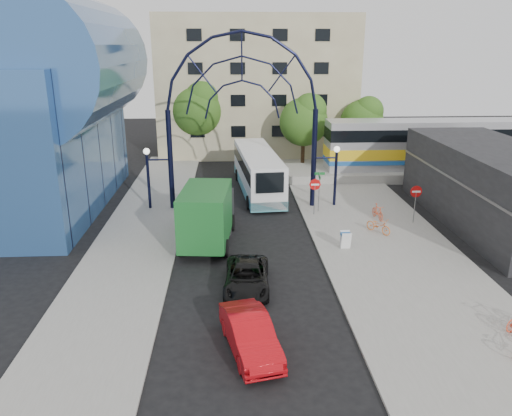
{
  "coord_description": "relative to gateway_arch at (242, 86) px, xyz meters",
  "views": [
    {
      "loc": [
        -0.9,
        -20.03,
        11.21
      ],
      "look_at": [
        0.5,
        6.0,
        2.61
      ],
      "focal_mm": 35.0,
      "sensor_mm": 36.0,
      "label": 1
    }
  ],
  "objects": [
    {
      "name": "green_truck",
      "position": [
        -2.23,
        -6.34,
        -6.81
      ],
      "size": [
        3.2,
        7.15,
        3.51
      ],
      "rotation": [
        0.0,
        0.0,
        -0.1
      ],
      "color": "black",
      "rests_on": "ground"
    },
    {
      "name": "ground",
      "position": [
        0.0,
        -14.0,
        -8.56
      ],
      "size": [
        120.0,
        120.0,
        0.0
      ],
      "primitive_type": "plane",
      "color": "black",
      "rests_on": "ground"
    },
    {
      "name": "bike_near_a",
      "position": [
        8.17,
        -5.72,
        -7.96
      ],
      "size": [
        1.56,
        1.83,
        0.95
      ],
      "primitive_type": "imported",
      "rotation": [
        0.0,
        0.0,
        0.62
      ],
      "color": "orange",
      "rests_on": "sidewalk_east"
    },
    {
      "name": "gateway_arch",
      "position": [
        0.0,
        0.0,
        0.0
      ],
      "size": [
        13.64,
        0.44,
        12.1
      ],
      "color": "black",
      "rests_on": "ground"
    },
    {
      "name": "red_sedan",
      "position": [
        -0.24,
        -17.57,
        -7.83
      ],
      "size": [
        2.48,
        4.64,
        1.45
      ],
      "primitive_type": "imported",
      "rotation": [
        0.0,
        0.0,
        0.23
      ],
      "color": "#B60B11",
      "rests_on": "ground"
    },
    {
      "name": "bike_near_b",
      "position": [
        8.85,
        -3.21,
        -7.94
      ],
      "size": [
        0.71,
        1.72,
        1.0
      ],
      "primitive_type": "imported",
      "rotation": [
        0.0,
        0.0,
        0.14
      ],
      "color": "#E0532C",
      "rests_on": "sidewalk_east"
    },
    {
      "name": "transit_hall",
      "position": [
        -15.3,
        1.0,
        -1.86
      ],
      "size": [
        16.5,
        18.0,
        14.5
      ],
      "color": "#305994",
      "rests_on": "ground"
    },
    {
      "name": "do_not_enter_sign",
      "position": [
        11.0,
        -4.0,
        -6.58
      ],
      "size": [
        0.76,
        0.07,
        2.48
      ],
      "color": "slate",
      "rests_on": "sidewalk_east"
    },
    {
      "name": "tree_north_c",
      "position": [
        12.12,
        13.93,
        -4.28
      ],
      "size": [
        4.16,
        4.16,
        6.5
      ],
      "color": "#382314",
      "rests_on": "ground"
    },
    {
      "name": "apartment_block",
      "position": [
        2.0,
        20.97,
        -1.55
      ],
      "size": [
        20.0,
        12.1,
        14.0
      ],
      "color": "tan",
      "rests_on": "ground"
    },
    {
      "name": "black_suv",
      "position": [
        -0.18,
        -12.53,
        -7.93
      ],
      "size": [
        2.34,
        4.65,
        1.26
      ],
      "primitive_type": "imported",
      "rotation": [
        0.0,
        0.0,
        -0.06
      ],
      "color": "black",
      "rests_on": "ground"
    },
    {
      "name": "train_car",
      "position": [
        20.0,
        8.0,
        -5.66
      ],
      "size": [
        25.1,
        3.05,
        4.2
      ],
      "color": "#B7B7BC",
      "rests_on": "train_platform"
    },
    {
      "name": "tree_north_a",
      "position": [
        6.12,
        11.93,
        -3.95
      ],
      "size": [
        4.48,
        4.48,
        7.0
      ],
      "color": "#382314",
      "rests_on": "ground"
    },
    {
      "name": "commercial_block_east",
      "position": [
        16.0,
        -4.0,
        -6.06
      ],
      "size": [
        6.0,
        16.0,
        5.0
      ],
      "primitive_type": "cube",
      "color": "black",
      "rests_on": "ground"
    },
    {
      "name": "street_name_sign",
      "position": [
        5.2,
        -1.4,
        -6.43
      ],
      "size": [
        0.7,
        0.7,
        2.8
      ],
      "color": "slate",
      "rests_on": "sidewalk_east"
    },
    {
      "name": "sandwich_board",
      "position": [
        5.6,
        -8.02,
        -7.81
      ],
      "size": [
        0.55,
        0.61,
        0.99
      ],
      "color": "white",
      "rests_on": "sidewalk_east"
    },
    {
      "name": "sidewalk_east",
      "position": [
        8.0,
        -10.0,
        -8.5
      ],
      "size": [
        8.0,
        56.0,
        0.12
      ],
      "primitive_type": "cube",
      "color": "gray",
      "rests_on": "ground"
    },
    {
      "name": "tree_north_b",
      "position": [
        -3.88,
        15.93,
        -3.29
      ],
      "size": [
        5.12,
        5.12,
        8.0
      ],
      "color": "#382314",
      "rests_on": "ground"
    },
    {
      "name": "stop_sign",
      "position": [
        4.8,
        -2.0,
        -6.56
      ],
      "size": [
        0.8,
        0.07,
        2.5
      ],
      "color": "slate",
      "rests_on": "sidewalk_east"
    },
    {
      "name": "plaza_west",
      "position": [
        -6.5,
        -8.0,
        -8.5
      ],
      "size": [
        5.0,
        50.0,
        0.12
      ],
      "primitive_type": "cube",
      "color": "gray",
      "rests_on": "ground"
    },
    {
      "name": "train_platform",
      "position": [
        20.0,
        8.0,
        -8.16
      ],
      "size": [
        32.0,
        5.0,
        0.8
      ],
      "primitive_type": "cube",
      "color": "gray",
      "rests_on": "ground"
    },
    {
      "name": "city_bus",
      "position": [
        1.29,
        4.13,
        -6.87
      ],
      "size": [
        3.57,
        11.9,
        3.22
      ],
      "rotation": [
        0.0,
        0.0,
        0.08
      ],
      "color": "white",
      "rests_on": "ground"
    }
  ]
}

